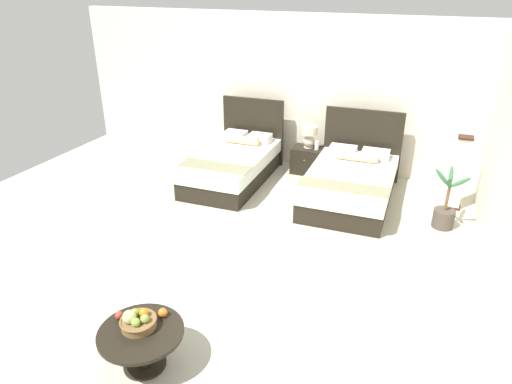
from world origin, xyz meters
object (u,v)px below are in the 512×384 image
object	(u,v)px
bed_near_corner	(351,182)
potted_palm	(445,212)
loose_apple	(119,315)
table_lamp	(309,135)
nightstand	(308,160)
bed_near_window	(233,164)
loose_orange	(163,313)
vase	(317,145)
floor_lamp_corner	(459,173)
fruit_bowl	(137,321)
coffee_table	(142,340)

from	to	relation	value
bed_near_corner	potted_palm	size ratio (longest dim) A/B	2.41
loose_apple	potted_palm	xyz separation A→B (m)	(2.72, 3.79, -0.21)
loose_apple	table_lamp	bearing A→B (deg)	86.25
nightstand	loose_apple	world-z (taller)	loose_apple
bed_near_window	loose_orange	bearing A→B (deg)	-74.18
table_lamp	loose_orange	world-z (taller)	table_lamp
nightstand	table_lamp	world-z (taller)	table_lamp
loose_apple	vase	bearing A→B (deg)	84.30
loose_apple	potted_palm	bearing A→B (deg)	54.29
bed_near_corner	floor_lamp_corner	distance (m)	1.62
vase	floor_lamp_corner	world-z (taller)	floor_lamp_corner
vase	loose_apple	bearing A→B (deg)	-95.70
nightstand	loose_apple	bearing A→B (deg)	-93.76
fruit_bowl	loose_apple	world-z (taller)	fruit_bowl
vase	fruit_bowl	xyz separation A→B (m)	(-0.27, -4.99, -0.08)
bed_near_window	bed_near_corner	world-z (taller)	bed_near_corner
floor_lamp_corner	potted_palm	bearing A→B (deg)	-99.53
floor_lamp_corner	loose_orange	bearing A→B (deg)	-119.88
potted_palm	table_lamp	bearing A→B (deg)	152.74
fruit_bowl	loose_apple	size ratio (longest dim) A/B	4.38
coffee_table	potted_palm	xyz separation A→B (m)	(2.45, 3.85, -0.07)
fruit_bowl	nightstand	bearing A→B (deg)	88.84
nightstand	potted_palm	distance (m)	2.68
loose_orange	vase	bearing A→B (deg)	88.32
floor_lamp_corner	table_lamp	bearing A→B (deg)	168.69
nightstand	bed_near_window	bearing A→B (deg)	-143.31
vase	potted_palm	xyz separation A→B (m)	(2.23, -1.17, -0.32)
bed_near_window	floor_lamp_corner	world-z (taller)	bed_near_window
loose_apple	floor_lamp_corner	xyz separation A→B (m)	(2.84, 4.52, 0.13)
table_lamp	coffee_table	xyz separation A→B (m)	(-0.05, -5.08, -0.41)
bed_near_corner	potted_palm	world-z (taller)	bed_near_corner
coffee_table	fruit_bowl	xyz separation A→B (m)	(-0.05, 0.04, 0.17)
vase	loose_orange	world-z (taller)	vase
loose_apple	potted_palm	world-z (taller)	potted_palm
bed_near_window	bed_near_corner	distance (m)	2.06
bed_near_window	vase	distance (m)	1.52
nightstand	potted_palm	bearing A→B (deg)	-26.88
potted_palm	vase	bearing A→B (deg)	152.22
nightstand	fruit_bowl	bearing A→B (deg)	-91.16
fruit_bowl	bed_near_corner	bearing A→B (deg)	75.88
bed_near_corner	loose_apple	xyz separation A→B (m)	(-1.29, -4.18, 0.15)
bed_near_corner	fruit_bowl	world-z (taller)	bed_near_corner
bed_near_corner	loose_orange	bearing A→B (deg)	-103.11
coffee_table	bed_near_corner	bearing A→B (deg)	76.64
bed_near_window	potted_palm	xyz separation A→B (m)	(3.50, -0.39, -0.07)
loose_apple	potted_palm	size ratio (longest dim) A/B	0.09
bed_near_window	coffee_table	size ratio (longest dim) A/B	2.78
vase	floor_lamp_corner	xyz separation A→B (m)	(2.35, -0.44, 0.02)
coffee_table	loose_apple	xyz separation A→B (m)	(-0.28, 0.06, 0.14)
bed_near_window	coffee_table	distance (m)	4.37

